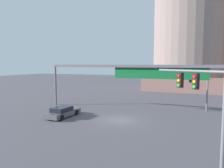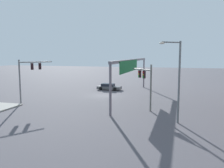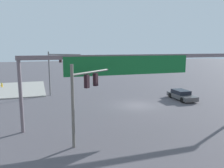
# 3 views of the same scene
# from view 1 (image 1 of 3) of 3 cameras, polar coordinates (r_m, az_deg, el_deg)

# --- Properties ---
(ground_plane) EXTENTS (179.23, 179.23, 0.00)m
(ground_plane) POSITION_cam_1_polar(r_m,az_deg,el_deg) (23.88, 2.15, -9.58)
(ground_plane) COLOR #504E55
(traffic_signal_near_corner) EXTENTS (3.39, 2.91, 5.60)m
(traffic_signal_near_corner) POSITION_cam_1_polar(r_m,az_deg,el_deg) (29.72, 22.28, 0.25)
(traffic_signal_near_corner) COLOR slate
(traffic_signal_near_corner) RESTS_ON ground
(traffic_signal_opposite_side) EXTENTS (4.07, 2.87, 6.08)m
(traffic_signal_opposite_side) POSITION_cam_1_polar(r_m,az_deg,el_deg) (13.41, 23.00, -3.16)
(traffic_signal_opposite_side) COLOR slate
(traffic_signal_opposite_side) RESTS_ON ground
(overhead_sign_gantry) EXTENTS (24.67, 0.43, 6.04)m
(overhead_sign_gantry) POSITION_cam_1_polar(r_m,az_deg,el_deg) (27.41, 7.46, 3.22)
(overhead_sign_gantry) COLOR slate
(overhead_sign_gantry) RESTS_ON ground
(sedan_car_approaching) EXTENTS (2.05, 4.60, 1.21)m
(sedan_car_approaching) POSITION_cam_1_polar(r_m,az_deg,el_deg) (25.91, -12.81, -7.21)
(sedan_car_approaching) COLOR #4E4E51
(sedan_car_approaching) RESTS_ON ground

